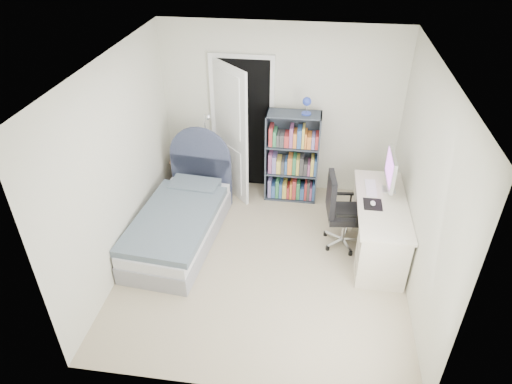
# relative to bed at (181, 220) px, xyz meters

# --- Properties ---
(room_shell) EXTENTS (3.50, 3.70, 2.60)m
(room_shell) POSITION_rel_bed_xyz_m (1.15, -0.33, 0.98)
(room_shell) COLOR tan
(room_shell) RESTS_ON ground
(door) EXTENTS (0.92, 0.62, 2.06)m
(door) POSITION_rel_bed_xyz_m (0.52, 1.26, 0.76)
(door) COLOR black
(door) RESTS_ON ground
(bed) EXTENTS (1.07, 2.02, 1.20)m
(bed) POSITION_rel_bed_xyz_m (0.00, 0.00, 0.00)
(bed) COLOR gray
(bed) RESTS_ON ground
(nightstand) EXTENTS (0.42, 0.42, 0.61)m
(nightstand) POSITION_rel_bed_xyz_m (-0.25, 1.25, 0.13)
(nightstand) COLOR tan
(nightstand) RESTS_ON ground
(floor_lamp) EXTENTS (0.20, 0.20, 1.39)m
(floor_lamp) POSITION_rel_bed_xyz_m (0.18, 0.93, 0.30)
(floor_lamp) COLOR silver
(floor_lamp) RESTS_ON ground
(bookcase) EXTENTS (0.76, 0.33, 1.61)m
(bookcase) POSITION_rel_bed_xyz_m (1.37, 1.17, 0.34)
(bookcase) COLOR #353D48
(bookcase) RESTS_ON ground
(desk) EXTENTS (0.61, 1.52, 1.24)m
(desk) POSITION_rel_bed_xyz_m (2.54, 0.09, 0.13)
(desk) COLOR beige
(desk) RESTS_ON ground
(office_chair) EXTENTS (0.54, 0.55, 1.02)m
(office_chair) POSITION_rel_bed_xyz_m (2.04, 0.15, 0.29)
(office_chair) COLOR silver
(office_chair) RESTS_ON ground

